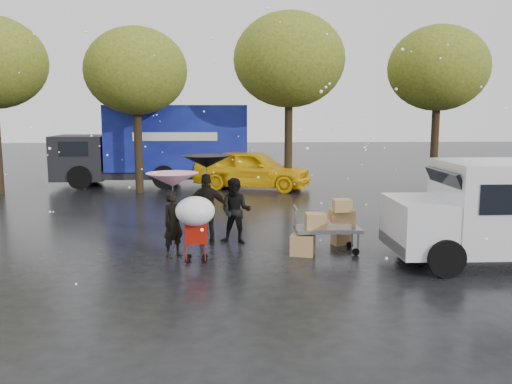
{
  "coord_description": "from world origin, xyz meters",
  "views": [
    {
      "loc": [
        0.14,
        -11.77,
        3.26
      ],
      "look_at": [
        0.76,
        1.0,
        1.34
      ],
      "focal_mm": 38.0,
      "sensor_mm": 36.0,
      "label": 1
    }
  ],
  "objects_px": {
    "person_black": "(207,209)",
    "vendor_cart": "(331,222)",
    "shopping_cart": "(195,215)",
    "blue_truck": "(159,145)",
    "person_pink": "(173,224)",
    "yellow_taxi": "(253,169)"
  },
  "relations": [
    {
      "from": "person_black",
      "to": "blue_truck",
      "type": "relative_size",
      "value": 0.21
    },
    {
      "from": "person_pink",
      "to": "yellow_taxi",
      "type": "xyz_separation_m",
      "value": [
        2.22,
        10.62,
        0.09
      ]
    },
    {
      "from": "shopping_cart",
      "to": "blue_truck",
      "type": "relative_size",
      "value": 0.18
    },
    {
      "from": "person_pink",
      "to": "blue_truck",
      "type": "bearing_deg",
      "value": 55.38
    },
    {
      "from": "person_black",
      "to": "blue_truck",
      "type": "height_order",
      "value": "blue_truck"
    },
    {
      "from": "person_black",
      "to": "person_pink",
      "type": "bearing_deg",
      "value": 54.48
    },
    {
      "from": "vendor_cart",
      "to": "yellow_taxi",
      "type": "bearing_deg",
      "value": 97.54
    },
    {
      "from": "person_black",
      "to": "shopping_cart",
      "type": "relative_size",
      "value": 1.19
    },
    {
      "from": "vendor_cart",
      "to": "blue_truck",
      "type": "relative_size",
      "value": 0.18
    },
    {
      "from": "person_pink",
      "to": "vendor_cart",
      "type": "bearing_deg",
      "value": -40.27
    },
    {
      "from": "vendor_cart",
      "to": "yellow_taxi",
      "type": "distance_m",
      "value": 10.52
    },
    {
      "from": "blue_truck",
      "to": "person_pink",
      "type": "bearing_deg",
      "value": -81.32
    },
    {
      "from": "person_black",
      "to": "vendor_cart",
      "type": "height_order",
      "value": "person_black"
    },
    {
      "from": "person_pink",
      "to": "person_black",
      "type": "height_order",
      "value": "person_black"
    },
    {
      "from": "person_pink",
      "to": "vendor_cart",
      "type": "relative_size",
      "value": 0.99
    },
    {
      "from": "person_black",
      "to": "vendor_cart",
      "type": "xyz_separation_m",
      "value": [
        2.9,
        -0.94,
        -0.15
      ]
    },
    {
      "from": "shopping_cart",
      "to": "yellow_taxi",
      "type": "distance_m",
      "value": 11.34
    },
    {
      "from": "shopping_cart",
      "to": "blue_truck",
      "type": "distance_m",
      "value": 12.8
    },
    {
      "from": "shopping_cart",
      "to": "blue_truck",
      "type": "bearing_deg",
      "value": 100.63
    },
    {
      "from": "person_pink",
      "to": "person_black",
      "type": "bearing_deg",
      "value": 14.59
    },
    {
      "from": "vendor_cart",
      "to": "blue_truck",
      "type": "bearing_deg",
      "value": 114.76
    },
    {
      "from": "yellow_taxi",
      "to": "vendor_cart",
      "type": "bearing_deg",
      "value": -152.72
    }
  ]
}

